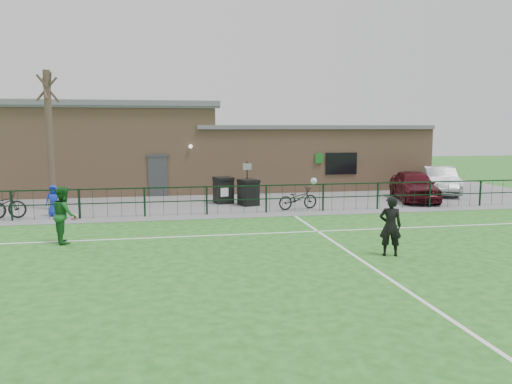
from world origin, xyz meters
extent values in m
plane|color=#1E5C1B|center=(0.00, 0.00, 0.00)|extent=(90.00, 90.00, 0.00)
cube|color=slate|center=(0.00, 13.50, 0.01)|extent=(34.00, 13.00, 0.02)
cube|color=white|center=(0.00, 7.80, 0.00)|extent=(28.00, 0.10, 0.01)
cube|color=white|center=(0.00, 4.00, 0.00)|extent=(28.00, 0.10, 0.01)
cube|color=white|center=(2.00, 0.00, 0.00)|extent=(0.10, 16.00, 0.01)
cube|color=black|center=(0.00, 8.00, 0.60)|extent=(28.00, 0.10, 1.20)
cylinder|color=#443329|center=(-8.00, 10.50, 3.00)|extent=(0.30, 0.30, 6.00)
cube|color=black|center=(-0.45, 10.98, 0.59)|extent=(0.94, 1.02, 1.15)
cube|color=black|center=(0.60, 10.10, 0.57)|extent=(0.97, 1.03, 1.11)
cylinder|color=black|center=(0.61, 10.47, 1.02)|extent=(0.07, 0.07, 2.00)
imported|color=#430C14|center=(8.85, 10.11, 0.76)|extent=(2.73, 4.64, 1.48)
imported|color=#A1A3A8|center=(11.40, 12.11, 0.75)|extent=(3.04, 4.71, 1.47)
imported|color=black|center=(2.54, 8.58, 0.50)|extent=(1.91, 0.98, 0.96)
imported|color=#1631CF|center=(-7.61, 8.75, 0.65)|extent=(0.62, 0.41, 1.27)
imported|color=black|center=(2.97, 0.45, 0.85)|extent=(0.71, 0.57, 1.70)
sphere|color=white|center=(1.84, 4.05, 1.76)|extent=(0.22, 0.22, 0.22)
imported|color=#1A5C22|center=(-6.30, 3.81, 0.89)|extent=(0.90, 1.03, 1.78)
sphere|color=silver|center=(-6.66, 7.80, 0.12)|extent=(0.24, 0.24, 0.24)
cube|color=#A47D5B|center=(0.00, 16.50, 1.75)|extent=(24.00, 5.00, 3.50)
cube|color=#A47D5B|center=(-6.24, 16.50, 4.10)|extent=(11.52, 5.00, 1.20)
cube|color=#56585D|center=(-6.24, 16.50, 4.82)|extent=(12.02, 5.40, 0.28)
cube|color=#56585D|center=(5.28, 16.50, 3.60)|extent=(13.44, 5.30, 0.22)
cube|color=#383A3D|center=(-3.50, 13.97, 1.05)|extent=(1.00, 0.08, 2.10)
cube|color=black|center=(6.50, 13.97, 1.60)|extent=(1.80, 0.08, 1.20)
cube|color=#19661E|center=(5.20, 13.92, 1.90)|extent=(0.45, 0.04, 0.55)
camera|label=1|loc=(-3.25, -12.31, 3.58)|focal=35.00mm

